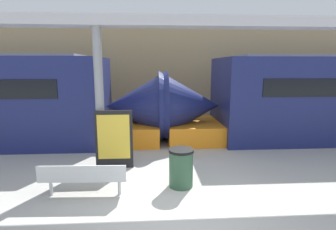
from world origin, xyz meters
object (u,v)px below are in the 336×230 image
object	(u,v)px
poster_board	(114,139)
support_column_near	(99,99)
bench_near	(84,176)
trash_bin	(181,168)

from	to	relation	value
poster_board	support_column_near	size ratio (longest dim) A/B	0.43
bench_near	trash_bin	world-z (taller)	trash_bin
poster_board	support_column_near	world-z (taller)	support_column_near
trash_bin	poster_board	distance (m)	2.14
bench_near	poster_board	bearing A→B (deg)	77.26
bench_near	trash_bin	xyz separation A→B (m)	(2.14, 0.37, -0.01)
trash_bin	bench_near	bearing A→B (deg)	-170.08
bench_near	trash_bin	distance (m)	2.18
bench_near	trash_bin	bearing A→B (deg)	12.18
trash_bin	support_column_near	size ratio (longest dim) A/B	0.24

